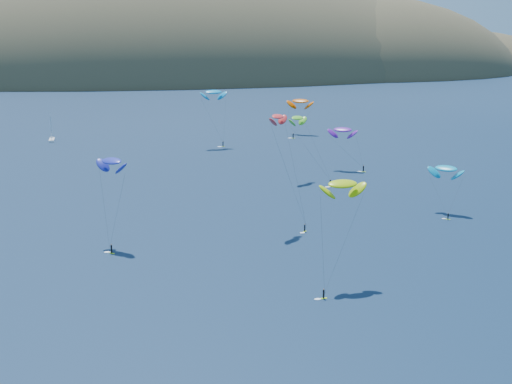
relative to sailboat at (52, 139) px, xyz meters
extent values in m
ellipsoid|color=#3D3526|center=(84.21, 342.22, -13.53)|extent=(600.00, 300.00, 210.00)
ellipsoid|color=#3D3526|center=(244.21, 322.22, -10.29)|extent=(320.00, 220.00, 156.00)
ellipsoid|color=#3D3526|center=(364.21, 362.22, -5.97)|extent=(240.00, 180.00, 84.00)
cube|color=white|center=(0.00, -0.02, -0.57)|extent=(2.17, 7.64, 0.91)
cylinder|color=white|center=(0.00, 0.49, 4.75)|extent=(0.14, 0.14, 10.64)
cube|color=#AFE219|center=(54.24, -181.29, -0.89)|extent=(1.38, 0.50, 0.07)
cylinder|color=black|center=(54.24, -181.29, -0.04)|extent=(0.32, 0.32, 1.45)
sphere|color=#8C6047|center=(54.24, -181.29, 0.80)|extent=(0.24, 0.24, 0.24)
ellipsoid|color=#A6C907|center=(60.22, -172.92, 17.55)|extent=(8.98, 4.74, 4.84)
cube|color=#AFE219|center=(83.04, -100.07, -0.89)|extent=(1.52, 1.31, 0.09)
cylinder|color=black|center=(83.04, -100.07, 0.10)|extent=(0.37, 0.37, 1.68)
sphere|color=#8C6047|center=(83.04, -100.07, 1.07)|extent=(0.28, 0.28, 0.28)
ellipsoid|color=#56BF28|center=(76.28, -88.22, 17.80)|extent=(8.31, 7.52, 4.30)
cube|color=#AFE219|center=(64.44, -27.96, -0.89)|extent=(1.64, 0.69, 0.09)
cylinder|color=black|center=(64.44, -27.96, 0.11)|extent=(0.37, 0.37, 1.70)
sphere|color=#8C6047|center=(64.44, -27.96, 1.10)|extent=(0.29, 0.29, 0.29)
ellipsoid|color=#067DB8|center=(61.48, -25.29, 19.68)|extent=(10.52, 6.03, 5.56)
cube|color=#AFE219|center=(99.71, -140.01, -0.90)|extent=(1.09, 1.16, 0.07)
cylinder|color=black|center=(99.71, -140.01, -0.12)|extent=(0.29, 0.29, 1.32)
sphere|color=#8C6047|center=(99.71, -140.01, 0.65)|extent=(0.22, 0.22, 0.22)
ellipsoid|color=#0087B4|center=(102.46, -132.34, 10.12)|extent=(8.99, 9.38, 4.95)
cube|color=#AFE219|center=(99.80, -83.50, -0.88)|extent=(1.62, 1.26, 0.09)
cylinder|color=black|center=(99.80, -83.50, 0.13)|extent=(0.38, 0.38, 1.73)
sphere|color=#8C6047|center=(99.80, -83.50, 1.13)|extent=(0.29, 0.29, 0.29)
ellipsoid|color=#5D149A|center=(94.79, -76.95, 11.91)|extent=(10.12, 8.56, 5.16)
cube|color=#AFE219|center=(62.64, -141.99, -0.89)|extent=(1.22, 1.26, 0.08)
cylinder|color=black|center=(62.64, -141.99, -0.04)|extent=(0.32, 0.32, 1.45)
sphere|color=#8C6047|center=(62.64, -141.99, 0.81)|extent=(0.24, 0.24, 0.24)
ellipsoid|color=red|center=(57.69, -135.79, 25.07)|extent=(6.75, 6.90, 3.68)
cube|color=#AFE219|center=(18.79, -147.82, -0.89)|extent=(1.29, 1.44, 0.08)
cylinder|color=black|center=(18.79, -147.82, 0.06)|extent=(0.35, 0.35, 1.61)
sphere|color=#8C6047|center=(18.79, -147.82, 0.99)|extent=(0.27, 0.27, 0.27)
ellipsoid|color=#1C249D|center=(19.87, -140.17, 17.25)|extent=(8.28, 8.92, 4.65)
cube|color=#AFE219|center=(95.85, -15.49, -0.89)|extent=(1.60, 1.26, 0.09)
cylinder|color=black|center=(95.85, -15.49, 0.12)|extent=(0.38, 0.38, 1.71)
sphere|color=#8C6047|center=(95.85, -15.49, 1.11)|extent=(0.29, 0.29, 0.29)
ellipsoid|color=#D24D00|center=(102.17, -3.77, 12.84)|extent=(12.16, 10.37, 6.21)
camera|label=1|loc=(16.45, -292.48, 46.99)|focal=50.00mm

